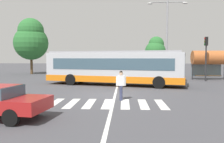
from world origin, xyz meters
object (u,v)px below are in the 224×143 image
at_px(bus_stop_shelter, 209,58).
at_px(twin_arm_street_lamp, 167,31).
at_px(city_transit_bus, 114,67).
at_px(traffic_light_far_corner, 206,51).
at_px(pedestrian_crossing_street, 121,84).
at_px(parked_car_white, 90,71).
at_px(parked_car_red, 132,71).
at_px(background_tree_left, 31,40).
at_px(background_tree_right, 156,49).
at_px(parked_car_champagne, 111,71).

height_order(bus_stop_shelter, twin_arm_street_lamp, twin_arm_street_lamp).
distance_m(city_transit_bus, traffic_light_far_corner, 10.31).
xyz_separation_m(pedestrian_crossing_street, parked_car_white, (-4.10, 14.88, -0.20)).
relative_size(city_transit_bus, bus_stop_shelter, 3.50).
bearing_deg(traffic_light_far_corner, parked_car_red, 149.79).
relative_size(traffic_light_far_corner, twin_arm_street_lamp, 0.54).
relative_size(background_tree_left, background_tree_right, 1.44).
bearing_deg(pedestrian_crossing_street, background_tree_left, 123.90).
xyz_separation_m(city_transit_bus, bus_stop_shelter, (10.34, 5.62, 0.83)).
xyz_separation_m(city_transit_bus, traffic_light_far_corner, (9.44, 3.87, 1.52)).
distance_m(background_tree_left, background_tree_right, 18.93).
bearing_deg(city_transit_bus, parked_car_red, 77.08).
height_order(parked_car_white, parked_car_red, same).
relative_size(parked_car_white, traffic_light_far_corner, 0.98).
relative_size(parked_car_red, background_tree_right, 0.79).
xyz_separation_m(parked_car_white, twin_arm_street_lamp, (8.85, -3.00, 4.51)).
relative_size(parked_car_champagne, parked_car_red, 0.99).
bearing_deg(bus_stop_shelter, parked_car_white, 171.88).
distance_m(pedestrian_crossing_street, twin_arm_street_lamp, 13.50).
distance_m(parked_car_champagne, background_tree_right, 10.58).
relative_size(pedestrian_crossing_street, background_tree_left, 0.21).
xyz_separation_m(twin_arm_street_lamp, background_tree_left, (-18.45, 8.49, -0.13)).
distance_m(traffic_light_far_corner, twin_arm_street_lamp, 4.53).
bearing_deg(city_transit_bus, parked_car_white, 113.74).
xyz_separation_m(city_transit_bus, parked_car_champagne, (-0.68, 7.76, -0.82)).
bearing_deg(parked_car_white, traffic_light_far_corner, -16.18).
distance_m(city_transit_bus, twin_arm_street_lamp, 8.06).
height_order(city_transit_bus, parked_car_white, city_transit_bus).
bearing_deg(pedestrian_crossing_street, background_tree_right, 77.63).
bearing_deg(parked_car_champagne, background_tree_left, 156.59).
distance_m(parked_car_red, traffic_light_far_corner, 9.04).
bearing_deg(background_tree_left, twin_arm_street_lamp, -24.72).
height_order(bus_stop_shelter, background_tree_left, background_tree_left).
bearing_deg(traffic_light_far_corner, background_tree_left, 157.65).
bearing_deg(city_transit_bus, parked_car_champagne, 95.00).
bearing_deg(pedestrian_crossing_street, parked_car_red, 85.86).
bearing_deg(traffic_light_far_corner, bus_stop_shelter, 62.81).
xyz_separation_m(parked_car_white, bus_stop_shelter, (13.67, -1.95, 1.65)).
relative_size(city_transit_bus, pedestrian_crossing_street, 7.37).
xyz_separation_m(twin_arm_street_lamp, background_tree_right, (0.26, 11.02, -1.54)).
relative_size(parked_car_red, traffic_light_far_corner, 0.99).
height_order(pedestrian_crossing_street, background_tree_right, background_tree_right).
distance_m(parked_car_red, bus_stop_shelter, 9.00).
bearing_deg(pedestrian_crossing_street, twin_arm_street_lamp, 68.18).
bearing_deg(parked_car_champagne, bus_stop_shelter, -10.99).
relative_size(parked_car_champagne, twin_arm_street_lamp, 0.53).
bearing_deg(bus_stop_shelter, background_tree_left, 162.27).
distance_m(parked_car_white, background_tree_right, 12.50).
relative_size(parked_car_champagne, background_tree_right, 0.79).
xyz_separation_m(parked_car_white, background_tree_left, (-9.59, 5.49, 4.38)).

